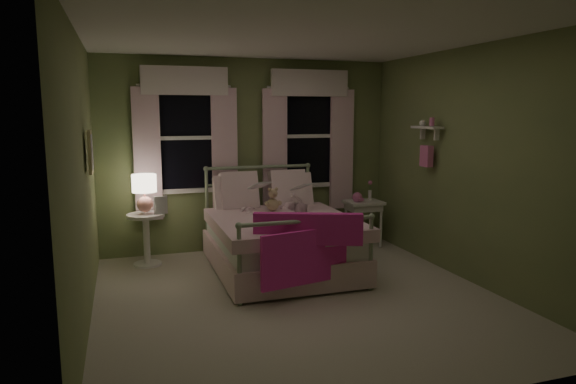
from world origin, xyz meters
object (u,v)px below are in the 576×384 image
object	(u,v)px
nightstand_right	(364,208)
nightstand_left	(146,232)
child_left	(248,191)
teddy_bear	(273,201)
bed	(279,238)
table_lamp	(144,189)
child_right	(290,186)

from	to	relation	value
nightstand_right	nightstand_left	bearing A→B (deg)	-179.93
child_left	nightstand_left	bearing A→B (deg)	-6.22
nightstand_left	nightstand_right	distance (m)	2.96
teddy_bear	nightstand_right	distance (m)	1.53
bed	teddy_bear	distance (m)	0.49
table_lamp	nightstand_right	size ratio (longest dim) A/B	0.73
child_right	nightstand_right	world-z (taller)	child_right
child_left	bed	bearing A→B (deg)	128.87
child_left	table_lamp	xyz separation A→B (m)	(-1.23, 0.25, 0.05)
child_left	child_right	world-z (taller)	child_right
child_left	table_lamp	distance (m)	1.25
nightstand_right	table_lamp	bearing A→B (deg)	-179.93
teddy_bear	nightstand_right	bearing A→B (deg)	15.85
nightstand_left	nightstand_right	bearing A→B (deg)	0.07
child_right	child_left	bearing A→B (deg)	-3.61
table_lamp	nightstand_right	world-z (taller)	table_lamp
table_lamp	nightstand_right	xyz separation A→B (m)	(2.96, 0.00, -0.40)
bed	teddy_bear	world-z (taller)	bed
child_right	bed	bearing A→B (deg)	52.79
child_right	nightstand_left	world-z (taller)	child_right
child_right	nightstand_right	distance (m)	1.26
bed	child_right	size ratio (longest dim) A/B	2.67
child_right	nightstand_left	size ratio (longest dim) A/B	1.17
bed	child_left	distance (m)	0.73
bed	nightstand_right	bearing A→B (deg)	24.96
nightstand_left	nightstand_right	xyz separation A→B (m)	(2.96, 0.00, 0.13)
bed	nightstand_left	xyz separation A→B (m)	(-1.51, 0.67, 0.03)
bed	table_lamp	world-z (taller)	bed
teddy_bear	table_lamp	size ratio (longest dim) A/B	0.63
nightstand_right	child_right	bearing A→B (deg)	-167.79
child_left	nightstand_right	size ratio (longest dim) A/B	1.06
bed	nightstand_left	world-z (taller)	bed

